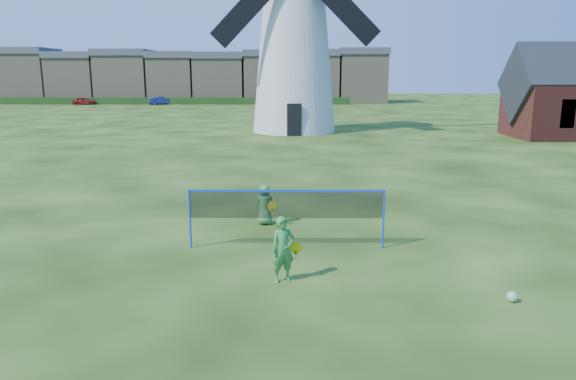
# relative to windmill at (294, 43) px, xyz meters

# --- Properties ---
(ground) EXTENTS (220.00, 220.00, 0.00)m
(ground) POSITION_rel_windmill_xyz_m (-0.55, -28.78, -6.73)
(ground) COLOR black
(ground) RESTS_ON ground
(windmill) EXTENTS (12.31, 6.40, 18.50)m
(windmill) POSITION_rel_windmill_xyz_m (0.00, 0.00, 0.00)
(windmill) COLOR silver
(windmill) RESTS_ON ground
(badminton_net) EXTENTS (5.05, 0.05, 1.55)m
(badminton_net) POSITION_rel_windmill_xyz_m (-0.39, -28.48, -5.59)
(badminton_net) COLOR blue
(badminton_net) RESTS_ON ground
(player_girl) EXTENTS (0.73, 0.51, 1.45)m
(player_girl) POSITION_rel_windmill_xyz_m (-0.45, -30.76, -6.00)
(player_girl) COLOR #388C3E
(player_girl) RESTS_ON ground
(player_boy) EXTENTS (0.67, 0.45, 1.22)m
(player_boy) POSITION_rel_windmill_xyz_m (-1.05, -26.27, -6.12)
(player_boy) COLOR #458F45
(player_boy) RESTS_ON ground
(play_ball) EXTENTS (0.22, 0.22, 0.22)m
(play_ball) POSITION_rel_windmill_xyz_m (4.12, -31.83, -6.62)
(play_ball) COLOR green
(play_ball) RESTS_ON ground
(terraced_houses) EXTENTS (67.25, 8.40, 8.31)m
(terraced_houses) POSITION_rel_windmill_xyz_m (-19.17, 43.22, -2.70)
(terraced_houses) COLOR tan
(terraced_houses) RESTS_ON ground
(hedge) EXTENTS (62.00, 0.80, 1.00)m
(hedge) POSITION_rel_windmill_xyz_m (-22.55, 37.22, -6.23)
(hedge) COLOR #193814
(hedge) RESTS_ON ground
(car_left) EXTENTS (3.47, 2.38, 1.10)m
(car_left) POSITION_rel_windmill_xyz_m (-30.32, 36.14, -6.18)
(car_left) COLOR maroon
(car_left) RESTS_ON ground
(car_right) EXTENTS (3.80, 2.56, 1.19)m
(car_right) POSITION_rel_windmill_xyz_m (-19.24, 36.93, -6.14)
(car_right) COLOR navy
(car_right) RESTS_ON ground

